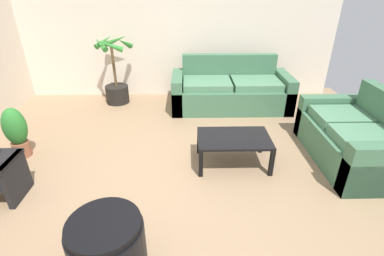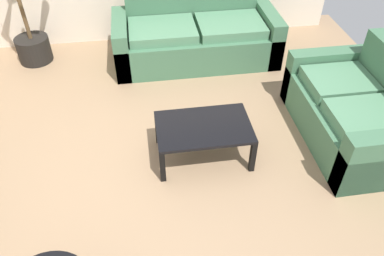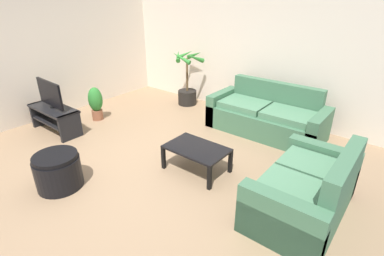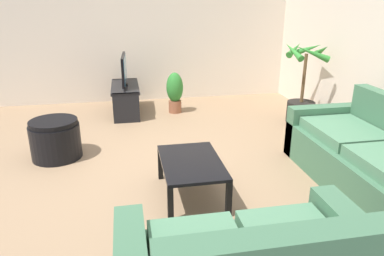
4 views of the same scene
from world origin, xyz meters
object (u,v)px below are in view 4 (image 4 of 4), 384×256
at_px(potted_plant_small, 175,91).
at_px(tv_stand, 125,95).
at_px(coffee_table, 191,165).
at_px(couch_main, 374,162).
at_px(potted_palm, 302,96).
at_px(tv, 124,70).
at_px(ottoman, 55,139).

bearing_deg(potted_plant_small, tv_stand, -98.22).
bearing_deg(coffee_table, tv_stand, -168.53).
relative_size(couch_main, tv_stand, 1.91).
height_order(couch_main, potted_palm, potted_palm).
bearing_deg(potted_plant_small, couch_main, 28.20).
relative_size(couch_main, potted_palm, 1.66).
bearing_deg(potted_palm, coffee_table, -47.94).
relative_size(tv, potted_palm, 0.65).
relative_size(coffee_table, potted_plant_small, 1.29).
height_order(tv_stand, potted_palm, potted_palm).
bearing_deg(coffee_table, couch_main, 83.30).
height_order(coffee_table, ottoman, ottoman).
bearing_deg(potted_palm, couch_main, -7.03).
xyz_separation_m(potted_plant_small, ottoman, (1.57, -1.70, -0.13)).
distance_m(couch_main, tv_stand, 3.96).
height_order(tv, ottoman, tv).
xyz_separation_m(tv_stand, potted_palm, (1.00, 2.70, 0.11)).
relative_size(couch_main, coffee_table, 2.36).
relative_size(potted_palm, potted_plant_small, 1.84).
height_order(couch_main, ottoman, couch_main).
bearing_deg(potted_palm, ottoman, -79.12).
distance_m(tv, ottoman, 1.97).
distance_m(couch_main, tv, 3.98).
height_order(tv_stand, potted_plant_small, potted_plant_small).
bearing_deg(potted_palm, potted_plant_small, -115.26).
bearing_deg(ottoman, potted_plant_small, 132.67).
distance_m(tv_stand, tv, 0.43).
bearing_deg(potted_palm, tv_stand, -110.38).
relative_size(tv, ottoman, 1.39).
height_order(coffee_table, potted_plant_small, potted_plant_small).
height_order(potted_palm, ottoman, potted_palm).
height_order(coffee_table, potted_palm, potted_palm).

